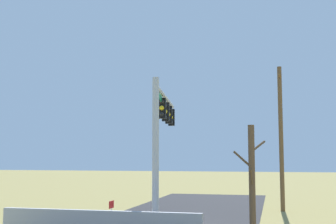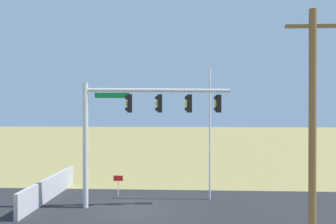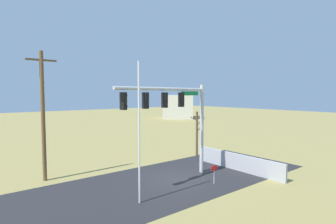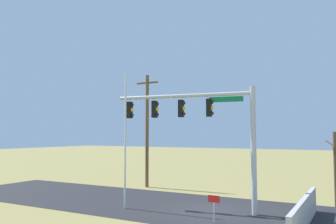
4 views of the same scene
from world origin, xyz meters
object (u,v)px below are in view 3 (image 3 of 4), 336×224
object	(u,v)px
flagpole	(139,133)
utility_pole	(43,114)
bare_tree	(197,133)
distant_building	(178,107)
signal_mast	(178,110)
open_sign	(214,170)

from	to	relation	value
flagpole	utility_pole	bearing A→B (deg)	113.26
utility_pole	bare_tree	size ratio (longest dim) A/B	2.07
bare_tree	distant_building	world-z (taller)	distant_building
signal_mast	bare_tree	world-z (taller)	signal_mast
bare_tree	utility_pole	bearing A→B (deg)	175.10
signal_mast	bare_tree	distance (m)	7.93
flagpole	utility_pole	size ratio (longest dim) A/B	0.87
bare_tree	open_sign	xyz separation A→B (m)	(-4.75, -6.43, -1.24)
distant_building	signal_mast	bearing A→B (deg)	-179.78
signal_mast	open_sign	world-z (taller)	signal_mast
signal_mast	open_sign	distance (m)	4.54
signal_mast	flagpole	xyz separation A→B (m)	(-4.04, -1.55, -0.98)
utility_pole	open_sign	distance (m)	11.85
signal_mast	flagpole	distance (m)	4.44
flagpole	open_sign	world-z (taller)	flagpole
utility_pole	bare_tree	world-z (taller)	utility_pole
utility_pole	distant_building	size ratio (longest dim) A/B	1.21
signal_mast	flagpole	world-z (taller)	flagpole
bare_tree	open_sign	world-z (taller)	bare_tree
bare_tree	open_sign	distance (m)	8.09
flagpole	open_sign	bearing A→B (deg)	-5.09
open_sign	distant_building	bearing A→B (deg)	52.49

